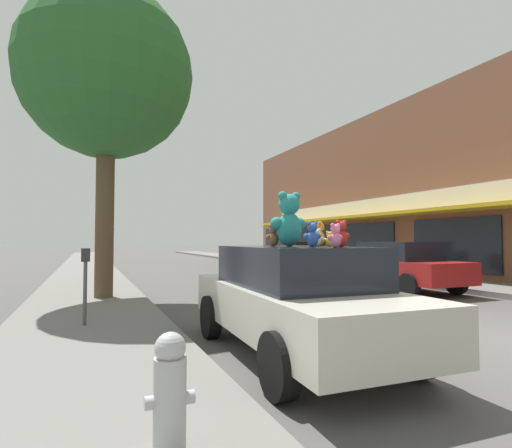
{
  "coord_description": "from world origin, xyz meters",
  "views": [
    {
      "loc": [
        -5.77,
        -4.61,
        1.57
      ],
      "look_at": [
        -2.11,
        4.03,
        1.95
      ],
      "focal_mm": 28.0,
      "sensor_mm": 36.0,
      "label": 1
    }
  ],
  "objects_px": {
    "teddy_bear_brown": "(273,236)",
    "parked_car_far_center": "(399,265)",
    "teddy_bear_cream": "(316,239)",
    "teddy_bear_orange": "(319,234)",
    "parking_meter": "(85,276)",
    "teddy_bear_blue": "(312,235)",
    "teddy_bear_pink": "(335,236)",
    "teddy_bear_white": "(317,238)",
    "teddy_bear_red": "(341,234)",
    "teddy_bear_yellow": "(329,239)",
    "plush_art_car": "(295,297)",
    "fire_hydrant": "(170,392)",
    "teddy_bear_giant": "(289,220)",
    "parked_car_far_right": "(295,256)",
    "street_tree": "(107,75)"
  },
  "relations": [
    {
      "from": "teddy_bear_yellow",
      "to": "plush_art_car",
      "type": "bearing_deg",
      "value": 31.6
    },
    {
      "from": "teddy_bear_blue",
      "to": "parked_car_far_center",
      "type": "relative_size",
      "value": 0.08
    },
    {
      "from": "teddy_bear_blue",
      "to": "fire_hydrant",
      "type": "xyz_separation_m",
      "value": [
        -2.2,
        -1.82,
        -1.08
      ]
    },
    {
      "from": "plush_art_car",
      "to": "teddy_bear_yellow",
      "type": "relative_size",
      "value": 19.45
    },
    {
      "from": "teddy_bear_giant",
      "to": "teddy_bear_yellow",
      "type": "bearing_deg",
      "value": 164.95
    },
    {
      "from": "teddy_bear_blue",
      "to": "teddy_bear_cream",
      "type": "bearing_deg",
      "value": -116.48
    },
    {
      "from": "teddy_bear_white",
      "to": "parked_car_far_right",
      "type": "xyz_separation_m",
      "value": [
        5.83,
        11.44,
        -0.79
      ]
    },
    {
      "from": "teddy_bear_white",
      "to": "fire_hydrant",
      "type": "xyz_separation_m",
      "value": [
        -2.57,
        -2.29,
        -1.05
      ]
    },
    {
      "from": "teddy_bear_white",
      "to": "teddy_bear_red",
      "type": "height_order",
      "value": "teddy_bear_red"
    },
    {
      "from": "plush_art_car",
      "to": "fire_hydrant",
      "type": "xyz_separation_m",
      "value": [
        -2.13,
        -2.15,
        -0.23
      ]
    },
    {
      "from": "teddy_bear_cream",
      "to": "teddy_bear_giant",
      "type": "bearing_deg",
      "value": 5.67
    },
    {
      "from": "plush_art_car",
      "to": "teddy_bear_blue",
      "type": "bearing_deg",
      "value": -74.87
    },
    {
      "from": "teddy_bear_brown",
      "to": "parked_car_far_center",
      "type": "distance_m",
      "value": 7.86
    },
    {
      "from": "teddy_bear_cream",
      "to": "teddy_bear_orange",
      "type": "height_order",
      "value": "teddy_bear_orange"
    },
    {
      "from": "teddy_bear_orange",
      "to": "fire_hydrant",
      "type": "distance_m",
      "value": 3.84
    },
    {
      "from": "teddy_bear_brown",
      "to": "plush_art_car",
      "type": "bearing_deg",
      "value": 109.23
    },
    {
      "from": "plush_art_car",
      "to": "parked_car_far_right",
      "type": "distance_m",
      "value": 13.17
    },
    {
      "from": "teddy_bear_red",
      "to": "street_tree",
      "type": "xyz_separation_m",
      "value": [
        -2.59,
        6.33,
        4.09
      ]
    },
    {
      "from": "teddy_bear_white",
      "to": "teddy_bear_red",
      "type": "bearing_deg",
      "value": 124.39
    },
    {
      "from": "teddy_bear_yellow",
      "to": "teddy_bear_pink",
      "type": "bearing_deg",
      "value": 82.65
    },
    {
      "from": "teddy_bear_blue",
      "to": "street_tree",
      "type": "xyz_separation_m",
      "value": [
        -2.33,
        6.05,
        4.1
      ]
    },
    {
      "from": "teddy_bear_orange",
      "to": "teddy_bear_yellow",
      "type": "bearing_deg",
      "value": 30.04
    },
    {
      "from": "teddy_bear_cream",
      "to": "fire_hydrant",
      "type": "relative_size",
      "value": 0.29
    },
    {
      "from": "teddy_bear_cream",
      "to": "teddy_bear_yellow",
      "type": "xyz_separation_m",
      "value": [
        0.0,
        -0.38,
        -0.0
      ]
    },
    {
      "from": "teddy_bear_giant",
      "to": "parked_car_far_right",
      "type": "xyz_separation_m",
      "value": [
        6.26,
        11.37,
        -1.04
      ]
    },
    {
      "from": "parked_car_far_right",
      "to": "parking_meter",
      "type": "relative_size",
      "value": 3.67
    },
    {
      "from": "plush_art_car",
      "to": "parked_car_far_center",
      "type": "distance_m",
      "value": 7.9
    },
    {
      "from": "teddy_bear_blue",
      "to": "plush_art_car",
      "type": "bearing_deg",
      "value": -69.62
    },
    {
      "from": "teddy_bear_cream",
      "to": "teddy_bear_orange",
      "type": "relative_size",
      "value": 0.61
    },
    {
      "from": "teddy_bear_brown",
      "to": "parking_meter",
      "type": "distance_m",
      "value": 3.28
    },
    {
      "from": "teddy_bear_yellow",
      "to": "teddy_bear_giant",
      "type": "bearing_deg",
      "value": 12.12
    },
    {
      "from": "teddy_bear_giant",
      "to": "parked_car_far_center",
      "type": "xyz_separation_m",
      "value": [
        6.26,
        4.59,
        -1.07
      ]
    },
    {
      "from": "teddy_bear_orange",
      "to": "parking_meter",
      "type": "height_order",
      "value": "teddy_bear_orange"
    },
    {
      "from": "teddy_bear_orange",
      "to": "teddy_bear_brown",
      "type": "distance_m",
      "value": 0.76
    },
    {
      "from": "teddy_bear_cream",
      "to": "parked_car_far_center",
      "type": "distance_m",
      "value": 7.17
    },
    {
      "from": "teddy_bear_white",
      "to": "plush_art_car",
      "type": "bearing_deg",
      "value": 60.63
    },
    {
      "from": "fire_hydrant",
      "to": "parking_meter",
      "type": "height_order",
      "value": "parking_meter"
    },
    {
      "from": "teddy_bear_white",
      "to": "street_tree",
      "type": "relative_size",
      "value": 0.03
    },
    {
      "from": "teddy_bear_giant",
      "to": "teddy_bear_white",
      "type": "xyz_separation_m",
      "value": [
        0.43,
        -0.07,
        -0.25
      ]
    },
    {
      "from": "teddy_bear_giant",
      "to": "parked_car_far_right",
      "type": "distance_m",
      "value": 13.02
    },
    {
      "from": "teddy_bear_giant",
      "to": "teddy_bear_yellow",
      "type": "relative_size",
      "value": 3.51
    },
    {
      "from": "teddy_bear_red",
      "to": "parking_meter",
      "type": "xyz_separation_m",
      "value": [
        -3.0,
        2.99,
        -0.67
      ]
    },
    {
      "from": "teddy_bear_cream",
      "to": "teddy_bear_orange",
      "type": "bearing_deg",
      "value": 63.59
    },
    {
      "from": "teddy_bear_giant",
      "to": "fire_hydrant",
      "type": "height_order",
      "value": "teddy_bear_giant"
    },
    {
      "from": "parked_car_far_right",
      "to": "teddy_bear_orange",
      "type": "bearing_deg",
      "value": -116.78
    },
    {
      "from": "plush_art_car",
      "to": "fire_hydrant",
      "type": "bearing_deg",
      "value": -132.56
    },
    {
      "from": "teddy_bear_pink",
      "to": "teddy_bear_blue",
      "type": "height_order",
      "value": "teddy_bear_blue"
    },
    {
      "from": "teddy_bear_white",
      "to": "teddy_bear_yellow",
      "type": "relative_size",
      "value": 1.17
    },
    {
      "from": "plush_art_car",
      "to": "parked_car_far_center",
      "type": "xyz_separation_m",
      "value": [
        6.28,
        4.8,
        0.01
      ]
    },
    {
      "from": "teddy_bear_cream",
      "to": "teddy_bear_red",
      "type": "bearing_deg",
      "value": 57.04
    }
  ]
}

